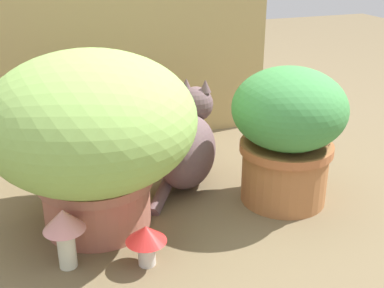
% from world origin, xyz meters
% --- Properties ---
extents(ground_plane, '(6.00, 6.00, 0.00)m').
position_xyz_m(ground_plane, '(0.00, 0.00, 0.00)').
color(ground_plane, brown).
extents(cardboard_backdrop, '(1.27, 0.03, 0.93)m').
position_xyz_m(cardboard_backdrop, '(0.00, 0.58, 0.47)').
color(cardboard_backdrop, tan).
rests_on(cardboard_backdrop, ground).
extents(grass_planter, '(0.53, 0.53, 0.47)m').
position_xyz_m(grass_planter, '(-0.12, 0.03, 0.27)').
color(grass_planter, '#AC6451').
rests_on(grass_planter, ground).
extents(leafy_planter, '(0.32, 0.32, 0.39)m').
position_xyz_m(leafy_planter, '(0.41, -0.02, 0.22)').
color(leafy_planter, '#AA6C3D').
rests_on(leafy_planter, ground).
extents(cat, '(0.31, 0.33, 0.32)m').
position_xyz_m(cat, '(0.19, 0.18, 0.12)').
color(cat, '#654D50').
rests_on(cat, ground).
extents(mushroom_ornament_red, '(0.10, 0.10, 0.10)m').
position_xyz_m(mushroom_ornament_red, '(-0.04, -0.18, 0.07)').
color(mushroom_ornament_red, silver).
rests_on(mushroom_ornament_red, ground).
extents(mushroom_ornament_pink, '(0.10, 0.10, 0.15)m').
position_xyz_m(mushroom_ornament_pink, '(-0.22, -0.13, 0.11)').
color(mushroom_ornament_pink, silver).
rests_on(mushroom_ornament_pink, ground).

